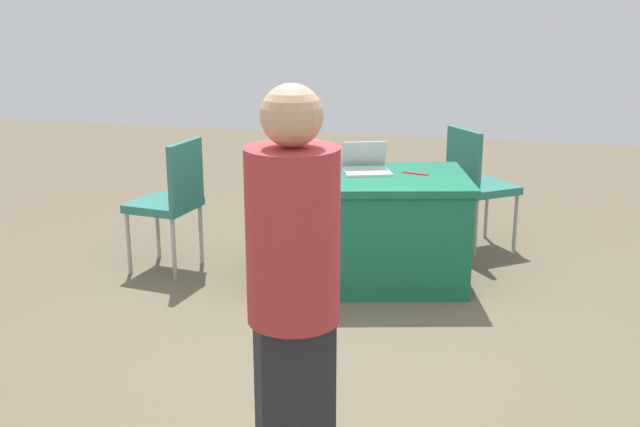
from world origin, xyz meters
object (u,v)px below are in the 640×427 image
(yarn_ball, at_px, (310,168))
(chair_near_front, at_px, (476,180))
(person_presenter, at_px, (293,288))
(chair_tucked_left, at_px, (171,196))
(table_foreground, at_px, (362,228))
(laptop_silver, at_px, (366,167))
(scissors_red, at_px, (415,173))

(yarn_ball, bearing_deg, chair_near_front, -135.54)
(person_presenter, bearing_deg, chair_tucked_left, -84.77)
(table_foreground, distance_m, laptop_silver, 0.43)
(chair_tucked_left, bearing_deg, yarn_ball, -84.17)
(chair_near_front, height_order, scissors_red, chair_near_front)
(laptop_silver, bearing_deg, table_foreground, 66.65)
(laptop_silver, height_order, scissors_red, laptop_silver)
(chair_tucked_left, height_order, laptop_silver, same)
(chair_near_front, relative_size, scissors_red, 5.40)
(person_presenter, distance_m, scissors_red, 2.71)
(yarn_ball, xyz_separation_m, scissors_red, (-0.69, -0.29, -0.07))
(scissors_red, bearing_deg, table_foreground, -142.98)
(table_foreground, xyz_separation_m, yarn_ball, (0.34, 0.15, 0.45))
(laptop_silver, distance_m, yarn_ball, 0.43)
(chair_tucked_left, bearing_deg, table_foreground, -77.32)
(chair_near_front, bearing_deg, scissors_red, -64.89)
(yarn_ball, height_order, scissors_red, yarn_ball)
(table_foreground, distance_m, chair_tucked_left, 1.40)
(person_presenter, bearing_deg, yarn_ball, -104.93)
(laptop_silver, bearing_deg, chair_near_front, -152.54)
(chair_tucked_left, height_order, person_presenter, person_presenter)
(table_foreground, bearing_deg, chair_tucked_left, 4.59)
(chair_near_front, distance_m, laptop_silver, 1.11)
(chair_tucked_left, distance_m, laptop_silver, 1.43)
(scissors_red, bearing_deg, chair_tucked_left, -156.18)
(person_presenter, xyz_separation_m, scissors_red, (-0.14, -2.70, -0.17))
(person_presenter, distance_m, yarn_ball, 2.48)
(chair_near_front, bearing_deg, table_foreground, -77.14)
(table_foreground, height_order, yarn_ball, yarn_ball)
(yarn_ball, bearing_deg, scissors_red, -157.23)
(yarn_ball, bearing_deg, laptop_silver, -142.70)
(laptop_silver, bearing_deg, yarn_ball, 17.46)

